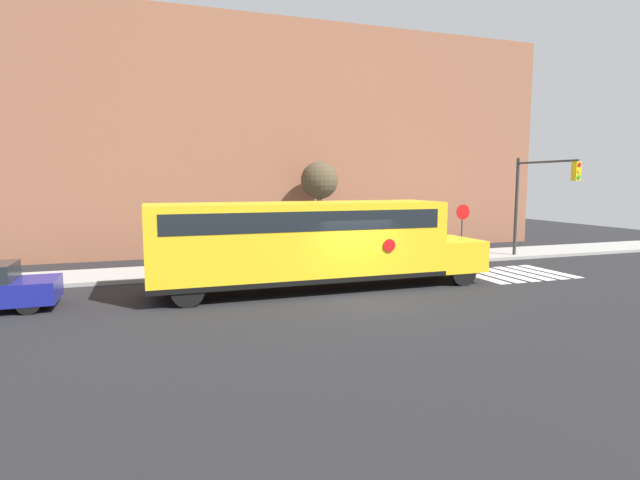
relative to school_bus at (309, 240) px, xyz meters
The scene contains 8 objects.
ground_plane 2.86m from the school_bus, 55.08° to the right, with size 60.00×60.00×0.00m, color black.
sidewalk_strip 5.11m from the school_bus, 74.51° to the left, with size 44.00×3.00×0.15m.
building_backdrop 12.02m from the school_bus, 83.40° to the left, with size 32.00×4.00×12.10m.
crosswalk_stripes 9.11m from the school_bus, ahead, with size 4.00×3.20×0.01m.
school_bus is the anchor object (origin of this frame).
stop_sign 9.76m from the school_bus, 23.67° to the left, with size 0.72×0.10×2.69m.
traffic_light 12.30m from the school_bus, 11.80° to the left, with size 0.28×3.77×4.91m.
tree_near_sidewalk 8.68m from the school_bus, 68.65° to the left, with size 1.90×1.90×4.78m.
Camera 1 is at (-6.52, -14.44, 3.76)m, focal length 28.00 mm.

